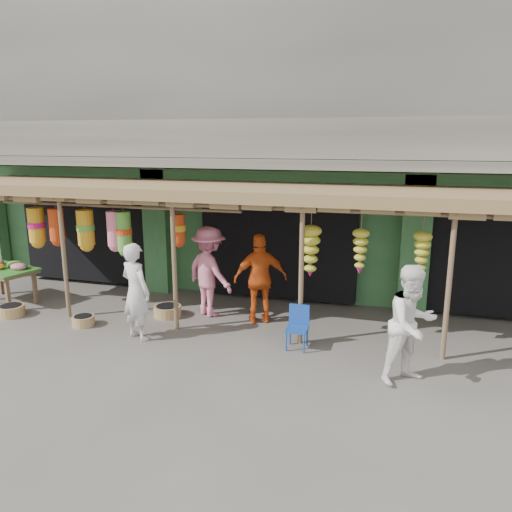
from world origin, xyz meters
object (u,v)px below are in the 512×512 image
(person_shopper, at_px, (209,272))
(flower_table, at_px, (4,270))
(blue_chair, at_px, (298,324))
(person_vendor, at_px, (260,279))
(person_front, at_px, (136,292))
(person_right, at_px, (412,325))

(person_shopper, bearing_deg, flower_table, 35.54)
(blue_chair, relative_size, person_vendor, 0.42)
(blue_chair, bearing_deg, person_front, -172.01)
(flower_table, relative_size, person_right, 0.96)
(person_front, xyz_separation_m, person_shopper, (0.84, 1.59, 0.04))
(flower_table, bearing_deg, blue_chair, 9.88)
(blue_chair, bearing_deg, person_shopper, 151.46)
(person_right, bearing_deg, flower_table, 128.26)
(person_right, bearing_deg, person_shopper, 111.78)
(person_front, xyz_separation_m, person_vendor, (2.00, 1.48, 0.00))
(flower_table, xyz_separation_m, person_right, (8.93, -1.44, 0.16))
(person_right, bearing_deg, person_front, 133.20)
(person_front, distance_m, person_right, 4.94)
(person_vendor, height_order, person_shopper, person_shopper)
(person_front, relative_size, person_vendor, 1.00)
(person_front, height_order, person_right, person_right)
(person_right, relative_size, person_shopper, 0.97)
(flower_table, xyz_separation_m, person_vendor, (6.00, 0.40, 0.15))
(person_front, bearing_deg, blue_chair, -150.00)
(flower_table, distance_m, person_right, 9.04)
(person_right, xyz_separation_m, person_shopper, (-4.08, 1.96, 0.03))
(blue_chair, height_order, person_vendor, person_vendor)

